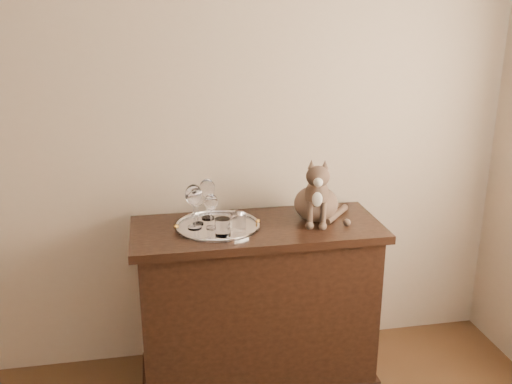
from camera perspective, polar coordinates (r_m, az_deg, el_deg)
wall_back at (r=2.86m, az=-13.09°, el=7.52°), size 4.00×0.10×2.70m
sideboard at (r=2.92m, az=0.10°, el=-11.18°), size 1.20×0.50×0.85m
tray at (r=2.72m, az=-3.85°, el=-3.49°), size 0.40×0.40×0.01m
wine_glass_a at (r=2.72m, az=-5.87°, el=-1.53°), size 0.06×0.06×0.17m
wine_glass_b at (r=2.78m, az=-4.87°, el=-0.67°), size 0.08×0.08×0.20m
wine_glass_c at (r=2.67m, az=-6.22°, el=-1.43°), size 0.08×0.08×0.21m
wine_glass_d at (r=2.67m, az=-4.50°, el=-1.91°), size 0.06×0.06×0.17m
tumbler_a at (r=2.65m, az=-1.80°, el=-2.98°), size 0.07×0.07×0.08m
tumbler_b at (r=2.59m, az=-3.35°, el=-3.52°), size 0.07×0.07×0.08m
cat at (r=2.78m, az=6.07°, el=0.48°), size 0.40×0.38×0.33m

